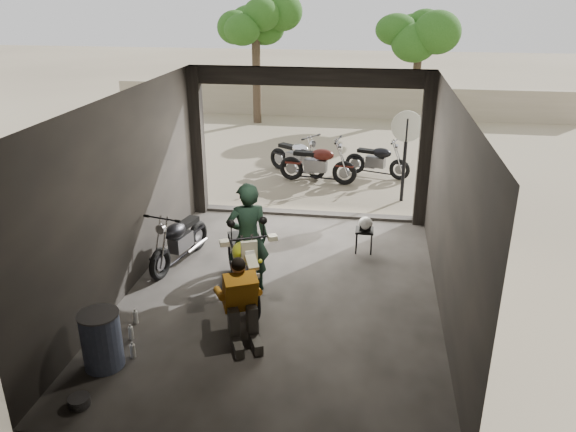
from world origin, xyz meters
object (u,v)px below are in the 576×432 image
(left_bike, at_px, (179,236))
(helmet, at_px, (365,223))
(mechanic, at_px, (242,305))
(outside_bike_a, at_px, (297,154))
(outside_bike_b, at_px, (318,160))
(stool, at_px, (364,233))
(sign_post, at_px, (406,142))
(outside_bike_c, at_px, (377,157))
(main_bike, at_px, (242,260))
(rider, at_px, (248,238))
(oil_drum, at_px, (102,341))

(left_bike, height_order, helmet, left_bike)
(mechanic, relative_size, helmet, 4.28)
(helmet, bearing_deg, outside_bike_a, 89.25)
(outside_bike_b, xyz_separation_m, stool, (1.30, -4.00, -0.20))
(outside_bike_a, distance_m, outside_bike_b, 0.90)
(sign_post, bearing_deg, helmet, -104.62)
(outside_bike_a, xyz_separation_m, outside_bike_b, (0.63, -0.65, 0.04))
(outside_bike_a, bearing_deg, stool, -124.63)
(outside_bike_a, relative_size, mechanic, 1.38)
(sign_post, bearing_deg, outside_bike_c, 108.86)
(main_bike, height_order, rider, rider)
(outside_bike_c, height_order, oil_drum, outside_bike_c)
(main_bike, height_order, mechanic, main_bike)
(left_bike, height_order, mechanic, mechanic)
(outside_bike_c, distance_m, sign_post, 2.08)
(outside_bike_c, relative_size, rider, 0.83)
(main_bike, xyz_separation_m, rider, (0.06, 0.20, 0.29))
(left_bike, xyz_separation_m, stool, (3.27, 0.98, -0.15))
(rider, bearing_deg, main_bike, 52.56)
(outside_bike_a, distance_m, outside_bike_c, 2.14)
(left_bike, height_order, sign_post, sign_post)
(outside_bike_b, bearing_deg, stool, -154.79)
(rider, xyz_separation_m, oil_drum, (-1.44, -2.30, -0.54))
(left_bike, bearing_deg, sign_post, 57.05)
(outside_bike_a, relative_size, outside_bike_c, 1.07)
(left_bike, distance_m, outside_bike_b, 5.36)
(rider, distance_m, sign_post, 5.40)
(mechanic, height_order, oil_drum, mechanic)
(main_bike, distance_m, outside_bike_a, 6.58)
(outside_bike_a, height_order, outside_bike_c, outside_bike_a)
(left_bike, distance_m, helmet, 3.43)
(main_bike, bearing_deg, mechanic, -100.71)
(outside_bike_a, xyz_separation_m, rider, (0.10, -6.38, 0.38))
(outside_bike_a, relative_size, stool, 3.54)
(rider, relative_size, stool, 4.01)
(sign_post, bearing_deg, outside_bike_b, 153.84)
(oil_drum, bearing_deg, outside_bike_a, 81.23)
(left_bike, height_order, outside_bike_c, left_bike)
(helmet, bearing_deg, sign_post, 51.62)
(main_bike, bearing_deg, oil_drum, -147.33)
(outside_bike_a, relative_size, helmet, 5.92)
(outside_bike_c, bearing_deg, main_bike, -179.05)
(mechanic, distance_m, helmet, 3.59)
(left_bike, bearing_deg, outside_bike_b, 81.48)
(left_bike, distance_m, outside_bike_a, 5.79)
(main_bike, bearing_deg, sign_post, 37.25)
(left_bike, bearing_deg, outside_bike_c, 71.75)
(main_bike, distance_m, mechanic, 1.31)
(helmet, relative_size, sign_post, 0.13)
(outside_bike_b, bearing_deg, left_bike, 165.57)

